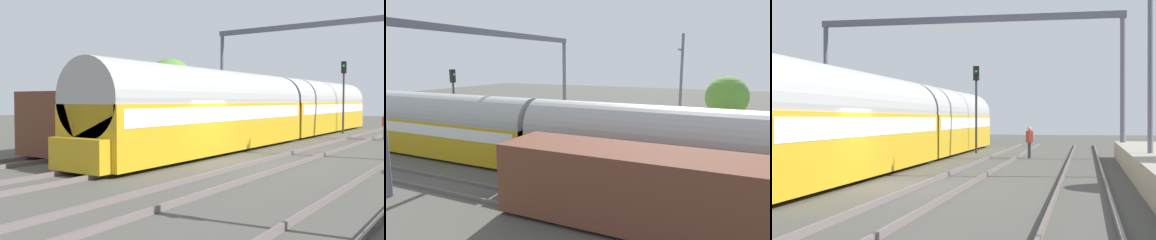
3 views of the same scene
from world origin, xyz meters
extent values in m
plane|color=#4E4D45|center=(0.00, 0.00, 0.00)|extent=(120.00, 120.00, 0.00)
cube|color=#695C5D|center=(-7.13, 0.00, 0.08)|extent=(0.08, 60.00, 0.16)
cube|color=#695C5D|center=(-5.69, 0.00, 0.08)|extent=(0.08, 60.00, 0.16)
cube|color=#695C5D|center=(-2.85, 0.00, 0.08)|extent=(0.08, 60.00, 0.16)
cube|color=#695C5D|center=(-1.42, 0.00, 0.08)|extent=(0.08, 60.00, 0.16)
cube|color=#695C5D|center=(1.42, 0.00, 0.08)|extent=(0.08, 60.00, 0.16)
cube|color=#695C5D|center=(2.85, 0.00, 0.08)|extent=(0.08, 60.00, 0.16)
cube|color=#695C5D|center=(5.69, 0.00, 0.08)|extent=(0.08, 60.00, 0.16)
cube|color=gold|center=(-2.14, 2.46, 1.26)|extent=(2.90, 16.00, 2.20)
cube|color=white|center=(-2.14, 2.46, 1.89)|extent=(2.93, 15.36, 0.64)
cylinder|color=#A0A0A0|center=(-2.14, 2.46, 2.56)|extent=(2.84, 16.00, 2.84)
cube|color=gold|center=(-2.14, 18.81, 1.26)|extent=(2.90, 16.00, 2.20)
cube|color=white|center=(-2.14, 18.81, 1.89)|extent=(2.93, 15.36, 0.64)
cylinder|color=#A0A0A0|center=(-2.14, 18.81, 2.56)|extent=(2.84, 16.00, 2.84)
cube|color=gold|center=(-2.14, -5.79, 0.71)|extent=(2.40, 0.50, 1.10)
cube|color=brown|center=(-6.41, 2.24, 1.51)|extent=(2.80, 13.00, 2.70)
cube|color=black|center=(-6.41, 2.24, 0.21)|extent=(2.52, 11.96, 0.10)
cylinder|color=#2D2D33|center=(-0.22, 18.49, 2.27)|extent=(0.14, 0.14, 4.54)
cube|color=black|center=(-0.22, 18.49, 4.99)|extent=(0.36, 0.20, 0.90)
sphere|color=#19D133|center=(-0.22, 18.37, 5.09)|extent=(0.16, 0.16, 0.16)
cylinder|color=slate|center=(-8.41, 14.39, 3.75)|extent=(0.28, 0.28, 7.50)
cube|color=slate|center=(0.00, 14.39, 7.68)|extent=(17.22, 0.24, 0.36)
cylinder|color=#4C3826|center=(-15.35, 16.92, 1.22)|extent=(0.36, 0.36, 2.43)
sphere|color=#558B33|center=(-15.35, 16.92, 4.10)|extent=(4.45, 4.45, 4.45)
camera|label=1|loc=(8.88, -15.59, 2.47)|focal=41.37mm
camera|label=2|loc=(-18.13, 0.27, 6.01)|focal=32.56mm
camera|label=3|loc=(6.49, -17.94, 2.18)|focal=55.53mm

